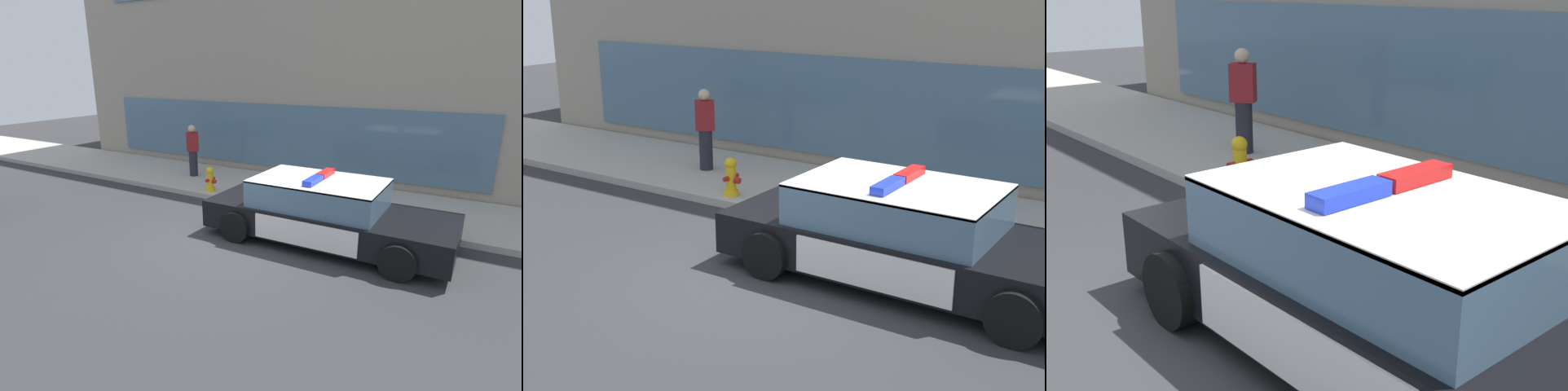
{
  "view_description": "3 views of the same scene",
  "coord_description": "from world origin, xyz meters",
  "views": [
    {
      "loc": [
        4.74,
        -6.94,
        3.62
      ],
      "look_at": [
        -0.14,
        1.61,
        0.56
      ],
      "focal_mm": 28.08,
      "sensor_mm": 36.0,
      "label": 1
    },
    {
      "loc": [
        5.32,
        -7.41,
        3.99
      ],
      "look_at": [
        -1.0,
        2.18,
        0.43
      ],
      "focal_mm": 47.9,
      "sensor_mm": 36.0,
      "label": 2
    },
    {
      "loc": [
        4.75,
        -2.47,
        2.84
      ],
      "look_at": [
        -0.44,
        2.0,
        0.59
      ],
      "focal_mm": 44.75,
      "sensor_mm": 36.0,
      "label": 3
    }
  ],
  "objects": [
    {
      "name": "police_cruiser",
      "position": [
        1.83,
        0.91,
        0.68
      ],
      "size": [
        5.2,
        2.17,
        1.49
      ],
      "rotation": [
        0.0,
        0.0,
        -0.0
      ],
      "color": "black",
      "rests_on": "ground"
    },
    {
      "name": "pedestrian_on_sidewalk",
      "position": [
        -3.9,
        3.6,
        1.01
      ],
      "size": [
        0.47,
        0.46,
        1.71
      ],
      "rotation": [
        0.0,
        0.0,
        5.41
      ],
      "color": "#23232D",
      "rests_on": "sidewalk"
    },
    {
      "name": "ground",
      "position": [
        0.0,
        0.0,
        0.0
      ],
      "size": [
        48.0,
        48.0,
        0.0
      ],
      "primitive_type": "plane",
      "color": "#303033"
    },
    {
      "name": "sidewalk",
      "position": [
        0.0,
        3.64,
        0.07
      ],
      "size": [
        48.0,
        3.15,
        0.15
      ],
      "primitive_type": "cube",
      "color": "#B2ADA3",
      "rests_on": "ground"
    },
    {
      "name": "fire_hydrant",
      "position": [
        -2.32,
        2.41,
        0.5
      ],
      "size": [
        0.34,
        0.39,
        0.73
      ],
      "color": "gold",
      "rests_on": "sidewalk"
    }
  ]
}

